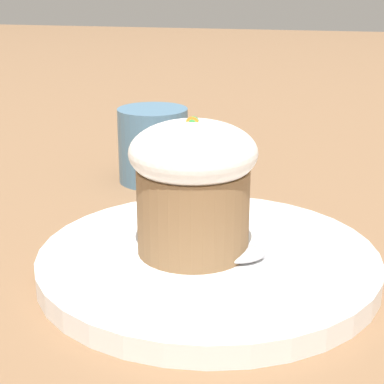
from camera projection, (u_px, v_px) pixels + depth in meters
The scene contains 5 objects.
ground_plane at pixel (208, 272), 0.46m from camera, with size 4.00×4.00×0.00m, color #846042.
dessert_plate at pixel (208, 262), 0.46m from camera, with size 0.24×0.24×0.02m.
carrot_cake at pixel (192, 185), 0.44m from camera, with size 0.09×0.09×0.10m.
spoon at pixel (255, 253), 0.45m from camera, with size 0.05×0.11×0.01m.
coffee_cup at pixel (154, 145), 0.65m from camera, with size 0.10×0.07×0.08m.
Camera 1 is at (-0.41, -0.08, 0.20)m, focal length 60.00 mm.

